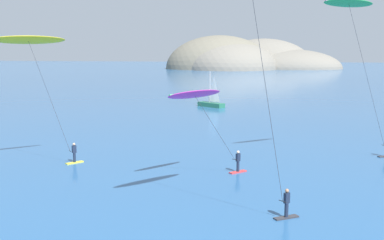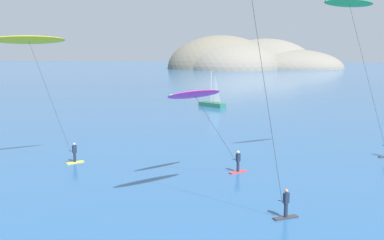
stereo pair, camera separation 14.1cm
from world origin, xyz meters
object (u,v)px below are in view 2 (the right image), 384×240
Objects in this scene: kitesurfer_green at (354,19)px; kitesurfer_magenta at (199,102)px; sailboat_near at (211,103)px; kitesurfer_yellow at (33,51)px.

kitesurfer_magenta is (-11.28, -7.48, -5.98)m from kitesurfer_green.
sailboat_near is at bearing 113.48° from kitesurfer_green.
kitesurfer_yellow is at bearing -167.52° from kitesurfer_green.
kitesurfer_green is 1.98× the size of kitesurfer_magenta.
sailboat_near is 41.15m from kitesurfer_green.
kitesurfer_magenta is at bearing -146.46° from kitesurfer_green.
kitesurfer_yellow is at bearing 171.32° from kitesurfer_magenta.
kitesurfer_green is 1.27× the size of kitesurfer_yellow.
kitesurfer_magenta is at bearing -8.68° from kitesurfer_yellow.
sailboat_near is 0.54× the size of kitesurfer_yellow.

